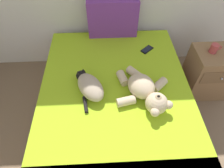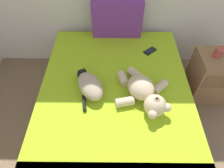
{
  "view_description": "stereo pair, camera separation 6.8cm",
  "coord_description": "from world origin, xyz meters",
  "views": [
    {
      "loc": [
        1.57,
        2.21,
        1.95
      ],
      "look_at": [
        1.63,
        3.35,
        0.58
      ],
      "focal_mm": 30.88,
      "sensor_mm": 36.0,
      "label": 1
    },
    {
      "loc": [
        1.64,
        2.21,
        1.95
      ],
      "look_at": [
        1.63,
        3.35,
        0.58
      ],
      "focal_mm": 30.88,
      "sensor_mm": 36.0,
      "label": 2
    }
  ],
  "objects": [
    {
      "name": "cat",
      "position": [
        1.42,
        3.31,
        0.61
      ],
      "size": [
        0.33,
        0.44,
        0.15
      ],
      "color": "tan",
      "rests_on": "bed"
    },
    {
      "name": "mug",
      "position": [
        2.71,
        3.72,
        0.66
      ],
      "size": [
        0.12,
        0.08,
        0.09
      ],
      "color": "#B23F3F",
      "rests_on": "nightstand"
    },
    {
      "name": "patterned_cushion",
      "position": [
        1.68,
        4.17,
        0.76
      ],
      "size": [
        0.56,
        0.14,
        0.43
      ],
      "color": "#72338C",
      "rests_on": "bed"
    },
    {
      "name": "teddy_bear",
      "position": [
        1.91,
        3.22,
        0.63
      ],
      "size": [
        0.5,
        0.61,
        0.2
      ],
      "color": "beige",
      "rests_on": "bed"
    },
    {
      "name": "bed",
      "position": [
        1.66,
        3.31,
        0.27
      ],
      "size": [
        1.46,
        1.91,
        0.54
      ],
      "color": "olive",
      "rests_on": "ground_plane"
    },
    {
      "name": "cell_phone",
      "position": [
        2.04,
        3.86,
        0.55
      ],
      "size": [
        0.16,
        0.15,
        0.01
      ],
      "color": "black",
      "rests_on": "bed"
    },
    {
      "name": "nightstand",
      "position": [
        2.79,
        3.7,
        0.3
      ],
      "size": [
        0.49,
        0.42,
        0.61
      ],
      "color": "olive",
      "rests_on": "ground_plane"
    }
  ]
}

